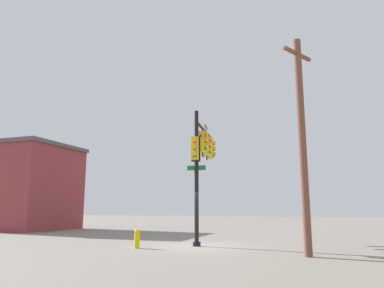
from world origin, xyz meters
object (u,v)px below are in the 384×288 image
object	(u,v)px
signal_pole_assembly	(203,153)
fire_hydrant	(137,239)
brick_building	(34,187)
utility_pole	(302,140)

from	to	relation	value
signal_pole_assembly	fire_hydrant	world-z (taller)	signal_pole_assembly
brick_building	signal_pole_assembly	bearing A→B (deg)	-109.31
utility_pole	fire_hydrant	size ratio (longest dim) A/B	10.19
fire_hydrant	brick_building	xyz separation A→B (m)	(8.97, 14.44, 3.08)
utility_pole	signal_pole_assembly	bearing A→B (deg)	55.17
signal_pole_assembly	brick_building	xyz separation A→B (m)	(5.78, 16.50, -1.15)
signal_pole_assembly	utility_pole	world-z (taller)	utility_pole
utility_pole	fire_hydrant	world-z (taller)	utility_pole
fire_hydrant	utility_pole	bearing A→B (deg)	-93.33
utility_pole	brick_building	size ratio (longest dim) A/B	1.22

